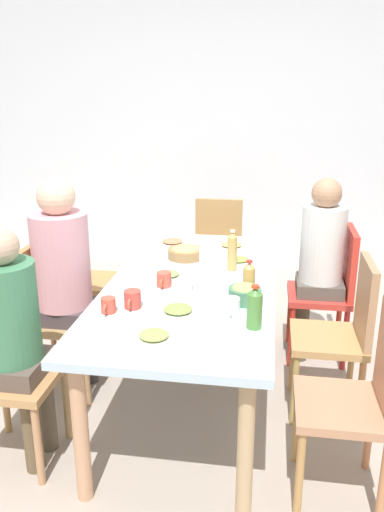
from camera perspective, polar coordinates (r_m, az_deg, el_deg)
name	(u,v)px	position (r m, az deg, el deg)	size (l,w,h in m)	color
ground_plane	(192,397)	(3.21, 0.00, -15.16)	(5.85, 5.85, 0.00)	#A4978A
wall_left	(231,136)	(5.17, 4.28, 12.94)	(0.12, 5.12, 2.60)	silver
dining_table	(192,295)	(2.91, 0.00, -4.31)	(1.92, 0.91, 0.73)	silver
chair_0	(89,273)	(3.74, -11.23, -1.82)	(0.40, 0.40, 0.90)	#B37F47
chair_1	(362,394)	(2.41, 18.12, -14.17)	(0.40, 0.40, 0.90)	#B07B5B
chair_2	(343,328)	(2.97, 16.27, -7.62)	(0.40, 0.40, 0.90)	tan
chair_3	(52,309)	(3.19, -15.06, -5.67)	(0.40, 0.40, 0.90)	#A78654
person_3	(63,268)	(3.06, -13.94, -1.29)	(0.33, 0.33, 1.29)	#3F3B39
person_4	(12,329)	(2.55, -19.14, -7.60)	(0.30, 0.30, 1.18)	brown
chair_5	(217,249)	(4.20, 2.77, 0.78)	(0.40, 0.40, 0.90)	#A67B4C
chair_6	(332,286)	(3.55, 15.06, -3.18)	(0.40, 0.40, 0.90)	#BB352D
person_6	(320,255)	(3.47, 13.84, 0.13)	(0.30, 0.30, 1.22)	#504C3A
plate_0	(231,246)	(3.47, 4.34, 1.06)	(0.25, 0.25, 0.04)	silver
plate_1	(172,243)	(3.54, -2.17, 1.44)	(0.25, 0.25, 0.04)	silver
plate_2	(154,338)	(2.24, -4.19, -8.91)	(0.23, 0.23, 0.04)	silver
plate_3	(168,276)	(2.93, -2.60, -2.20)	(0.22, 0.22, 0.04)	silver
plate_4	(239,261)	(3.18, 5.19, -0.58)	(0.20, 0.20, 0.04)	white
plate_5	(179,312)	(2.48, -1.49, -6.10)	(0.25, 0.25, 0.04)	white
bowl_0	(245,293)	(2.61, 5.81, -4.08)	(0.16, 0.16, 0.10)	#437754
bowl_1	(186,252)	(3.26, -0.72, 0.42)	(0.22, 0.22, 0.08)	olive
cup_0	(132,299)	(2.55, -6.55, -4.76)	(0.12, 0.08, 0.09)	#C74337
cup_1	(194,278)	(2.79, 0.17, -2.44)	(0.11, 0.07, 0.10)	white
cup_2	(164,279)	(2.80, -3.11, -2.59)	(0.12, 0.08, 0.08)	#C54E3D
cup_3	(108,305)	(2.51, -9.18, -5.37)	(0.11, 0.07, 0.07)	#CE4A36
cup_4	(206,255)	(3.20, 1.52, 0.14)	(0.12, 0.09, 0.09)	white
cup_5	(232,306)	(2.47, 4.37, -5.51)	(0.11, 0.08, 0.08)	white
bottle_0	(249,278)	(2.69, 6.27, -2.46)	(0.06, 0.06, 0.19)	tan
bottle_1	(255,308)	(2.33, 6.87, -5.68)	(0.07, 0.07, 0.20)	#4B8337
bottle_2	(232,251)	(3.03, 4.43, 0.51)	(0.06, 0.06, 0.24)	tan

